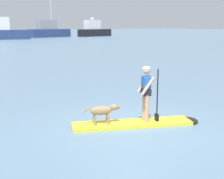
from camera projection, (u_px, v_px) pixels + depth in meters
ground_plane at (132, 125)px, 9.07m from camera, size 400.00×400.00×0.00m
paddleboard at (140, 123)px, 9.10m from camera, size 3.72×2.21×0.10m
person_paddler at (146, 90)px, 8.94m from camera, size 0.68×0.60×1.62m
dog at (103, 111)px, 8.81m from camera, size 1.02×0.53×0.56m
moored_boat_far_starboard at (49, 31)px, 75.88m from camera, size 10.98×4.92×9.70m
moored_boat_port at (94, 30)px, 81.99m from camera, size 10.48×4.49×4.83m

